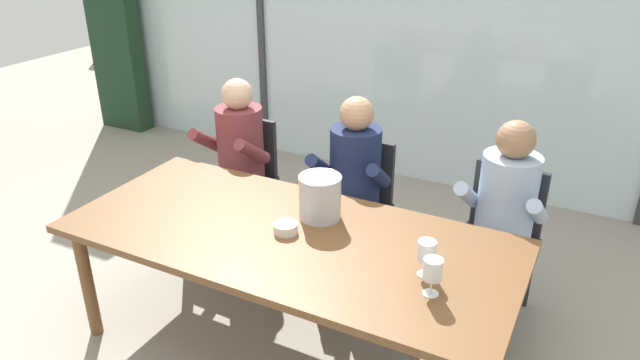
{
  "coord_description": "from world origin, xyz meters",
  "views": [
    {
      "loc": [
        1.31,
        -2.19,
        2.23
      ],
      "look_at": [
        0.0,
        0.35,
        0.88
      ],
      "focal_mm": 32.66,
      "sensor_mm": 36.0,
      "label": 1
    }
  ],
  "objects_px": {
    "chair_left_of_center": "(356,197)",
    "person_maroon_top": "(234,155)",
    "wine_glass_near_bucket": "(433,270)",
    "chair_near_curtain": "(244,170)",
    "wine_glass_by_left_taster": "(427,252)",
    "person_navy_polo": "(351,180)",
    "ice_bucket_primary": "(320,196)",
    "person_pale_blue_shirt": "(502,213)",
    "chair_center": "(499,230)",
    "tasting_bowl": "(286,228)",
    "dining_table": "(289,244)"
  },
  "relations": [
    {
      "from": "chair_left_of_center",
      "to": "person_maroon_top",
      "type": "relative_size",
      "value": 0.73
    },
    {
      "from": "person_maroon_top",
      "to": "wine_glass_near_bucket",
      "type": "distance_m",
      "value": 1.94
    },
    {
      "from": "chair_near_curtain",
      "to": "wine_glass_by_left_taster",
      "type": "distance_m",
      "value": 1.93
    },
    {
      "from": "person_navy_polo",
      "to": "ice_bucket_primary",
      "type": "height_order",
      "value": "person_navy_polo"
    },
    {
      "from": "chair_near_curtain",
      "to": "wine_glass_by_left_taster",
      "type": "bearing_deg",
      "value": -29.03
    },
    {
      "from": "chair_left_of_center",
      "to": "person_navy_polo",
      "type": "xyz_separation_m",
      "value": [
        0.01,
        -0.12,
        0.17
      ]
    },
    {
      "from": "person_pale_blue_shirt",
      "to": "ice_bucket_primary",
      "type": "distance_m",
      "value": 1.02
    },
    {
      "from": "person_pale_blue_shirt",
      "to": "wine_glass_near_bucket",
      "type": "xyz_separation_m",
      "value": [
        -0.11,
        -0.95,
        0.16
      ]
    },
    {
      "from": "ice_bucket_primary",
      "to": "wine_glass_by_left_taster",
      "type": "relative_size",
      "value": 1.37
    },
    {
      "from": "chair_center",
      "to": "wine_glass_near_bucket",
      "type": "height_order",
      "value": "wine_glass_near_bucket"
    },
    {
      "from": "chair_left_of_center",
      "to": "tasting_bowl",
      "type": "height_order",
      "value": "chair_left_of_center"
    },
    {
      "from": "tasting_bowl",
      "to": "dining_table",
      "type": "bearing_deg",
      "value": -9.82
    },
    {
      "from": "wine_glass_near_bucket",
      "to": "chair_center",
      "type": "bearing_deg",
      "value": 84.86
    },
    {
      "from": "chair_left_of_center",
      "to": "wine_glass_near_bucket",
      "type": "xyz_separation_m",
      "value": [
        0.82,
        -1.07,
        0.33
      ]
    },
    {
      "from": "dining_table",
      "to": "chair_near_curtain",
      "type": "height_order",
      "value": "chair_near_curtain"
    },
    {
      "from": "dining_table",
      "to": "person_maroon_top",
      "type": "relative_size",
      "value": 1.91
    },
    {
      "from": "chair_center",
      "to": "person_navy_polo",
      "type": "distance_m",
      "value": 0.93
    },
    {
      "from": "person_pale_blue_shirt",
      "to": "tasting_bowl",
      "type": "distance_m",
      "value": 1.21
    },
    {
      "from": "chair_left_of_center",
      "to": "wine_glass_near_bucket",
      "type": "relative_size",
      "value": 5.09
    },
    {
      "from": "ice_bucket_primary",
      "to": "wine_glass_near_bucket",
      "type": "distance_m",
      "value": 0.83
    },
    {
      "from": "person_pale_blue_shirt",
      "to": "tasting_bowl",
      "type": "bearing_deg",
      "value": -135.38
    },
    {
      "from": "wine_glass_by_left_taster",
      "to": "chair_near_curtain",
      "type": "bearing_deg",
      "value": 149.7
    },
    {
      "from": "chair_center",
      "to": "ice_bucket_primary",
      "type": "bearing_deg",
      "value": -135.48
    },
    {
      "from": "person_pale_blue_shirt",
      "to": "chair_left_of_center",
      "type": "bearing_deg",
      "value": 176.91
    },
    {
      "from": "chair_left_of_center",
      "to": "chair_center",
      "type": "distance_m",
      "value": 0.92
    },
    {
      "from": "chair_left_of_center",
      "to": "person_navy_polo",
      "type": "relative_size",
      "value": 0.73
    },
    {
      "from": "person_navy_polo",
      "to": "tasting_bowl",
      "type": "height_order",
      "value": "person_navy_polo"
    },
    {
      "from": "ice_bucket_primary",
      "to": "chair_center",
      "type": "bearing_deg",
      "value": 39.35
    },
    {
      "from": "dining_table",
      "to": "tasting_bowl",
      "type": "bearing_deg",
      "value": 170.18
    },
    {
      "from": "dining_table",
      "to": "wine_glass_by_left_taster",
      "type": "bearing_deg",
      "value": -2.89
    },
    {
      "from": "person_maroon_top",
      "to": "dining_table",
      "type": "bearing_deg",
      "value": -39.44
    },
    {
      "from": "person_navy_polo",
      "to": "person_pale_blue_shirt",
      "type": "height_order",
      "value": "same"
    },
    {
      "from": "ice_bucket_primary",
      "to": "wine_glass_by_left_taster",
      "type": "distance_m",
      "value": 0.71
    },
    {
      "from": "chair_left_of_center",
      "to": "person_maroon_top",
      "type": "distance_m",
      "value": 0.89
    },
    {
      "from": "dining_table",
      "to": "person_navy_polo",
      "type": "xyz_separation_m",
      "value": [
        -0.01,
        0.79,
        0.03
      ]
    },
    {
      "from": "person_navy_polo",
      "to": "tasting_bowl",
      "type": "bearing_deg",
      "value": -95.53
    },
    {
      "from": "person_pale_blue_shirt",
      "to": "tasting_bowl",
      "type": "height_order",
      "value": "person_pale_blue_shirt"
    },
    {
      "from": "chair_near_curtain",
      "to": "person_pale_blue_shirt",
      "type": "relative_size",
      "value": 0.73
    },
    {
      "from": "wine_glass_near_bucket",
      "to": "ice_bucket_primary",
      "type": "bearing_deg",
      "value": 152.13
    },
    {
      "from": "person_maroon_top",
      "to": "wine_glass_near_bucket",
      "type": "bearing_deg",
      "value": -27.28
    },
    {
      "from": "dining_table",
      "to": "person_navy_polo",
      "type": "bearing_deg",
      "value": 90.85
    },
    {
      "from": "wine_glass_near_bucket",
      "to": "tasting_bowl",
      "type": "bearing_deg",
      "value": 168.5
    },
    {
      "from": "chair_left_of_center",
      "to": "person_pale_blue_shirt",
      "type": "relative_size",
      "value": 0.73
    },
    {
      "from": "chair_center",
      "to": "person_navy_polo",
      "type": "relative_size",
      "value": 0.73
    },
    {
      "from": "person_maroon_top",
      "to": "person_pale_blue_shirt",
      "type": "relative_size",
      "value": 1.0
    },
    {
      "from": "chair_near_curtain",
      "to": "person_pale_blue_shirt",
      "type": "bearing_deg",
      "value": -2.96
    },
    {
      "from": "chair_near_curtain",
      "to": "wine_glass_near_bucket",
      "type": "height_order",
      "value": "wine_glass_near_bucket"
    },
    {
      "from": "chair_left_of_center",
      "to": "chair_center",
      "type": "relative_size",
      "value": 1.0
    },
    {
      "from": "chair_near_curtain",
      "to": "ice_bucket_primary",
      "type": "height_order",
      "value": "ice_bucket_primary"
    },
    {
      "from": "dining_table",
      "to": "ice_bucket_primary",
      "type": "relative_size",
      "value": 9.65
    }
  ]
}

